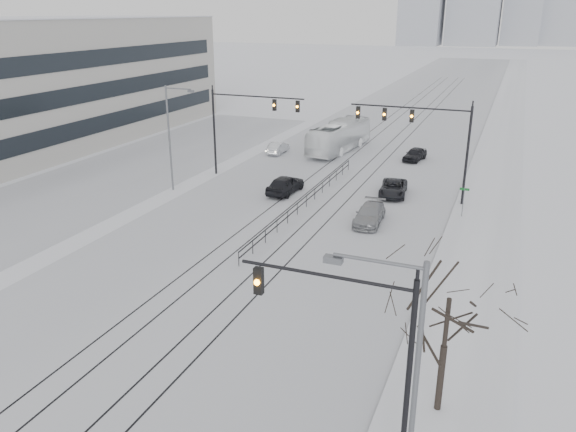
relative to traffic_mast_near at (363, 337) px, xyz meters
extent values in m
cube|color=silver|center=(-10.79, 54.00, -4.55)|extent=(22.00, 260.00, 0.02)
cube|color=white|center=(2.71, 54.00, -4.48)|extent=(5.00, 260.00, 0.16)
cube|color=gray|center=(0.26, 54.00, -4.50)|extent=(0.10, 260.00, 0.12)
cube|color=silver|center=(-30.79, 29.00, -4.55)|extent=(14.00, 60.00, 0.03)
cube|color=black|center=(-13.39, 34.00, -4.54)|extent=(0.10, 180.00, 0.01)
cube|color=black|center=(-11.99, 34.00, -4.54)|extent=(0.10, 180.00, 0.01)
cube|color=black|center=(-9.59, 34.00, -4.54)|extent=(0.10, 180.00, 0.01)
cube|color=black|center=(-8.19, 34.00, -4.54)|extent=(0.10, 180.00, 0.01)
cube|color=black|center=(-38.77, 29.00, 2.44)|extent=(0.08, 58.00, 12.00)
cylinder|color=black|center=(1.61, 0.00, -1.06)|extent=(0.20, 0.20, 7.00)
cylinder|color=black|center=(-1.39, 0.00, 2.04)|extent=(6.00, 0.12, 0.12)
cube|color=black|center=(-3.79, 0.00, 1.39)|extent=(0.32, 0.24, 1.00)
sphere|color=orange|center=(-3.79, -0.14, 1.39)|extent=(0.22, 0.22, 0.22)
cylinder|color=black|center=(0.71, 29.00, -0.56)|extent=(0.20, 0.20, 8.00)
cylinder|color=black|center=(-4.04, 29.00, 3.04)|extent=(9.50, 0.12, 0.12)
cube|color=black|center=(-8.19, 29.00, 2.39)|extent=(0.32, 0.24, 1.00)
sphere|color=orange|center=(-8.19, 28.86, 2.39)|extent=(0.22, 0.22, 0.22)
cube|color=black|center=(-5.99, 29.00, 2.39)|extent=(0.32, 0.24, 1.00)
sphere|color=orange|center=(-5.99, 28.86, 2.39)|extent=(0.22, 0.22, 0.22)
cube|color=black|center=(-3.79, 29.00, 2.39)|extent=(0.32, 0.24, 1.00)
sphere|color=orange|center=(-3.79, 28.86, 2.39)|extent=(0.22, 0.22, 0.22)
cylinder|color=black|center=(-22.29, 30.00, -0.56)|extent=(0.20, 0.20, 8.00)
cylinder|color=black|center=(-17.79, 30.00, 3.04)|extent=(9.00, 0.12, 0.12)
cube|color=black|center=(-13.89, 30.00, 2.39)|extent=(0.32, 0.24, 1.00)
sphere|color=orange|center=(-13.89, 29.86, 2.39)|extent=(0.22, 0.22, 0.22)
cube|color=black|center=(-16.09, 30.00, 2.39)|extent=(0.32, 0.24, 1.00)
sphere|color=orange|center=(-16.09, 29.86, 2.39)|extent=(0.22, 0.22, 0.22)
cylinder|color=#595B60|center=(2.21, -3.00, -0.06)|extent=(0.16, 0.16, 9.00)
cylinder|color=#595B60|center=(1.01, -3.00, 4.24)|extent=(2.40, 0.10, 0.10)
cube|color=#595B60|center=(-0.19, -3.00, 4.09)|extent=(0.50, 0.25, 0.18)
cylinder|color=#595B60|center=(-23.29, 24.00, -0.06)|extent=(0.16, 0.16, 9.00)
cylinder|color=#595B60|center=(-22.09, 24.00, 4.24)|extent=(2.40, 0.10, 0.10)
cube|color=#595B60|center=(-20.89, 24.00, 4.09)|extent=(0.50, 0.25, 0.18)
cylinder|color=black|center=(2.41, 3.00, -3.06)|extent=(0.26, 0.26, 3.00)
cylinder|color=black|center=(2.41, 3.00, -0.81)|extent=(0.18, 0.18, 2.50)
cube|color=black|center=(-10.79, 24.00, -3.61)|extent=(0.06, 24.00, 0.06)
cube|color=black|center=(-10.79, 24.00, -4.01)|extent=(0.06, 24.00, 0.06)
cylinder|color=#595B60|center=(1.01, 26.00, -3.36)|extent=(0.06, 0.06, 2.40)
cube|color=#0C4C19|center=(1.01, 26.00, -2.26)|extent=(0.70, 0.04, 0.18)
imported|color=black|center=(-13.72, 26.70, -3.77)|extent=(2.16, 4.77, 1.59)
imported|color=silver|center=(-19.91, 39.69, -3.93)|extent=(1.42, 3.89, 1.27)
imported|color=black|center=(-5.00, 29.63, -3.92)|extent=(2.65, 4.84, 1.29)
imported|color=gray|center=(-5.23, 22.35, -3.89)|extent=(2.14, 4.73, 1.34)
imported|color=black|center=(-5.40, 42.21, -3.90)|extent=(2.28, 4.12, 1.33)
imported|color=white|center=(-14.02, 43.31, -2.92)|extent=(4.17, 12.02, 3.28)
camera|label=1|loc=(3.74, -15.90, 10.23)|focal=35.00mm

